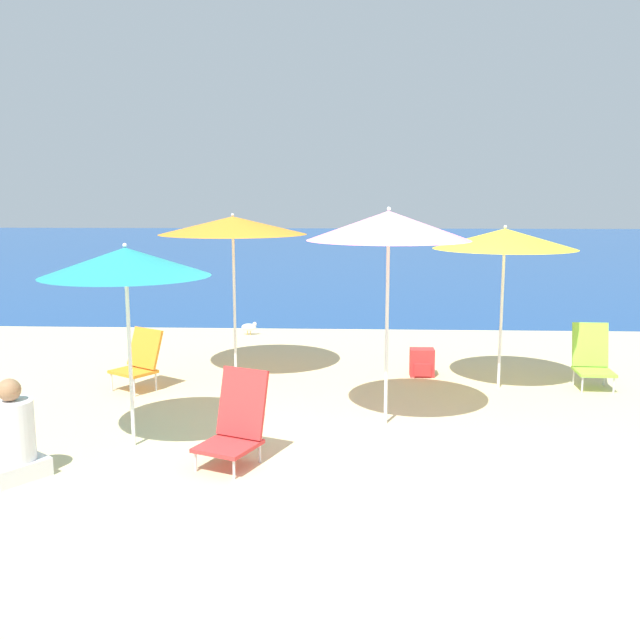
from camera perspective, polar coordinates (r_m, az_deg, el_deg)
ground_plane at (r=7.17m, az=4.09°, el=-9.71°), size 60.00×60.00×0.00m
sea_water at (r=32.85m, az=2.94°, el=5.74°), size 60.00×40.00×0.01m
beach_umbrella_pink at (r=7.35m, az=5.51°, el=7.50°), size 1.69×1.69×2.29m
beach_umbrella_teal at (r=6.91m, az=-15.30°, el=4.48°), size 1.59×1.59×1.97m
beach_umbrella_orange at (r=9.48m, az=-6.99°, el=7.51°), size 1.94×1.94×2.18m
beach_umbrella_yellow at (r=9.05m, az=14.56°, el=6.29°), size 1.75×1.75×2.05m
beach_chair_orange at (r=9.20m, az=-14.23°, el=-3.05°), size 0.69×0.69×0.76m
beach_chair_lime at (r=9.67m, az=20.93°, el=-2.82°), size 0.47×0.57×0.80m
beach_chair_red at (r=6.57m, az=-6.75°, el=-8.14°), size 0.67×0.74×0.84m
person_seated_near at (r=6.72m, az=-23.36°, el=-8.72°), size 0.61×0.63×0.88m
backpack_red at (r=9.71m, az=8.16°, el=-3.40°), size 0.32×0.26×0.37m
seagull at (r=12.49m, az=-5.67°, el=-0.56°), size 0.27×0.11×0.23m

